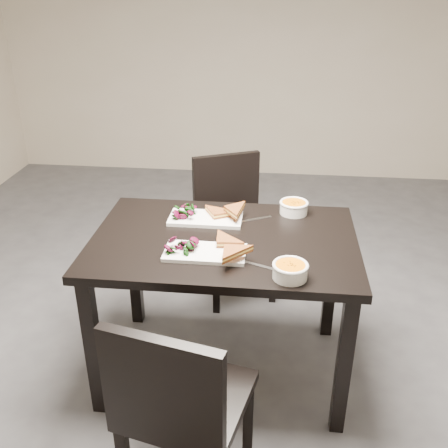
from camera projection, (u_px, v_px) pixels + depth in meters
name	position (u px, v px, depth m)	size (l,w,h in m)	color
ground	(246.00, 323.00, 2.96)	(5.00, 5.00, 0.00)	#47474C
table	(224.00, 257.00, 2.35)	(1.20, 0.80, 0.75)	black
chair_near	(179.00, 403.00, 1.77)	(0.51, 0.51, 0.85)	black
chair_far	(232.00, 217.00, 3.12)	(0.56, 0.56, 0.85)	black
plate_near	(205.00, 253.00, 2.17)	(0.35, 0.17, 0.02)	white
sandwich_near	(221.00, 244.00, 2.16)	(0.17, 0.13, 0.06)	#A15221
salad_near	(182.00, 245.00, 2.16)	(0.11, 0.10, 0.05)	black
soup_bowl_near	(290.00, 270.00, 1.99)	(0.14, 0.14, 0.06)	white
cutlery_near	(258.00, 265.00, 2.09)	(0.18, 0.02, 0.00)	silver
plate_far	(206.00, 219.00, 2.47)	(0.35, 0.18, 0.02)	white
sandwich_far	(219.00, 214.00, 2.43)	(0.18, 0.13, 0.06)	#A15221
salad_far	(185.00, 211.00, 2.46)	(0.11, 0.10, 0.05)	black
soup_bowl_far	(294.00, 207.00, 2.53)	(0.14, 0.14, 0.06)	white
cutlery_far	(254.00, 219.00, 2.47)	(0.18, 0.02, 0.00)	silver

